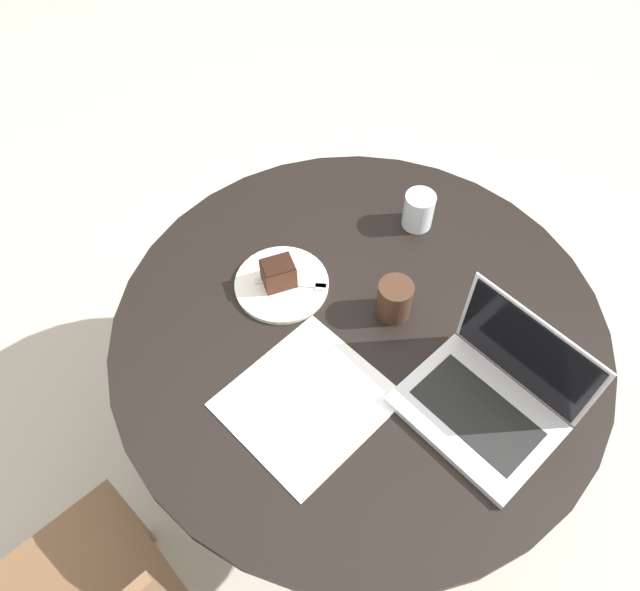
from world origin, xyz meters
The scene contains 9 objects.
ground_plane centered at (0.00, 0.00, 0.00)m, with size 12.00×12.00×0.00m, color #B7AD9E.
dining_table centered at (0.00, 0.00, 0.58)m, with size 1.13×1.13×0.72m.
paper_document centered at (-0.21, -0.06, 0.72)m, with size 0.33×0.30×0.00m.
plate centered at (-0.05, 0.21, 0.72)m, with size 0.22×0.22×0.01m.
cake_slice centered at (-0.06, 0.21, 0.77)m, with size 0.09×0.08×0.07m.
fork centered at (-0.03, 0.18, 0.73)m, with size 0.13×0.14×0.00m.
coffee_glass centered at (0.08, -0.02, 0.77)m, with size 0.08×0.08×0.10m.
water_glass centered at (0.33, 0.12, 0.77)m, with size 0.08×0.08×0.10m.
laptop centered at (0.05, -0.32, 0.76)m, with size 0.24×0.31×0.24m.
Camera 1 is at (-0.59, -0.50, 1.91)m, focal length 35.00 mm.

